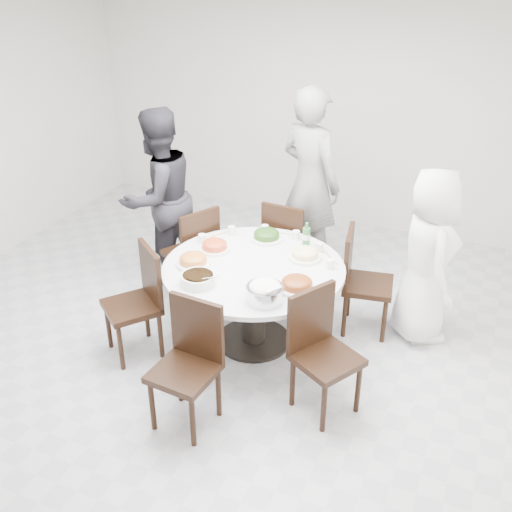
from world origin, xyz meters
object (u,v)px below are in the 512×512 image
at_px(chair_se, 327,357).
at_px(diner_right, 428,256).
at_px(diner_middle, 310,183).
at_px(rice_bowl, 265,294).
at_px(dining_table, 254,305).
at_px(chair_ne, 368,283).
at_px(chair_n, 290,244).
at_px(chair_sw, 131,305).
at_px(chair_s, 184,370).
at_px(diner_left, 159,198).
at_px(chair_nw, 190,251).
at_px(beverage_bottle, 306,235).
at_px(soup_bowl, 198,279).

bearing_deg(chair_se, diner_right, 9.57).
relative_size(diner_middle, rice_bowl, 6.92).
bearing_deg(dining_table, diner_right, 28.45).
height_order(chair_ne, chair_n, same).
distance_m(chair_ne, chair_sw, 2.03).
bearing_deg(diner_right, dining_table, 92.41).
relative_size(chair_s, diner_middle, 0.49).
height_order(diner_left, rice_bowl, diner_left).
relative_size(chair_n, diner_right, 0.62).
distance_m(chair_nw, chair_sw, 1.02).
height_order(diner_left, beverage_bottle, diner_left).
height_order(dining_table, soup_bowl, soup_bowl).
bearing_deg(chair_s, diner_middle, 93.55).
distance_m(dining_table, chair_se, 1.00).
relative_size(dining_table, beverage_bottle, 6.56).
distance_m(soup_bowl, beverage_bottle, 1.09).
distance_m(chair_sw, rice_bowl, 1.20).
bearing_deg(chair_s, chair_n, 94.58).
xyz_separation_m(dining_table, diner_middle, (-0.00, 1.42, 0.59)).
height_order(chair_nw, chair_sw, same).
distance_m(chair_se, soup_bowl, 1.15).
distance_m(dining_table, diner_middle, 1.54).
bearing_deg(rice_bowl, chair_nw, 141.14).
distance_m(chair_nw, diner_middle, 1.37).
height_order(chair_n, rice_bowl, chair_n).
distance_m(chair_se, rice_bowl, 0.64).
bearing_deg(chair_nw, diner_middle, 164.62).
bearing_deg(dining_table, chair_sw, -148.24).
height_order(chair_se, diner_right, diner_right).
bearing_deg(soup_bowl, chair_n, 80.77).
relative_size(diner_right, rice_bowl, 5.50).
bearing_deg(chair_se, chair_s, 151.36).
height_order(chair_sw, chair_se, same).
bearing_deg(chair_ne, chair_n, 54.80).
xyz_separation_m(chair_n, rice_bowl, (0.33, -1.45, 0.33)).
relative_size(chair_s, soup_bowl, 3.51).
distance_m(diner_middle, beverage_bottle, 0.97).
bearing_deg(rice_bowl, chair_s, -117.69).
bearing_deg(chair_s, chair_nw, 122.08).
bearing_deg(chair_ne, soup_bowl, 122.62).
bearing_deg(chair_se, chair_n, 58.87).
xyz_separation_m(diner_right, soup_bowl, (-1.57, -1.13, 0.02)).
relative_size(chair_nw, diner_left, 0.54).
distance_m(chair_se, diner_left, 2.50).
relative_size(chair_ne, chair_n, 1.00).
xyz_separation_m(chair_sw, soup_bowl, (0.58, 0.10, 0.32)).
relative_size(chair_sw, chair_se, 1.00).
relative_size(chair_ne, chair_s, 1.00).
distance_m(dining_table, beverage_bottle, 0.75).
xyz_separation_m(dining_table, chair_n, (-0.05, 1.01, 0.10)).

